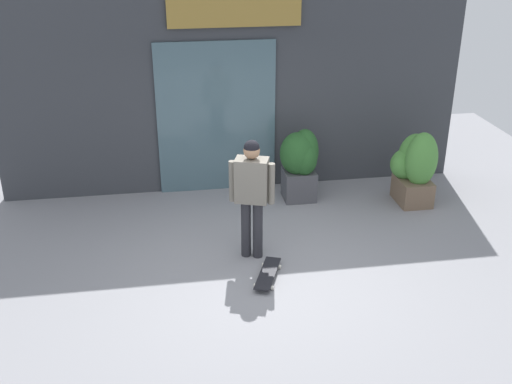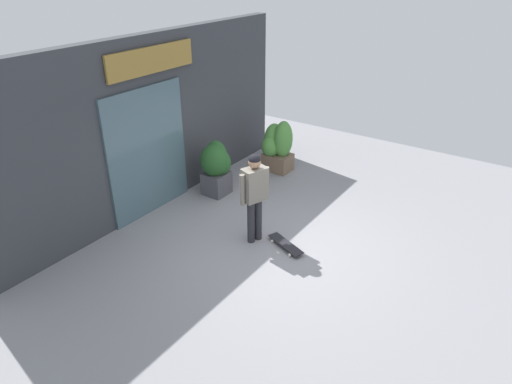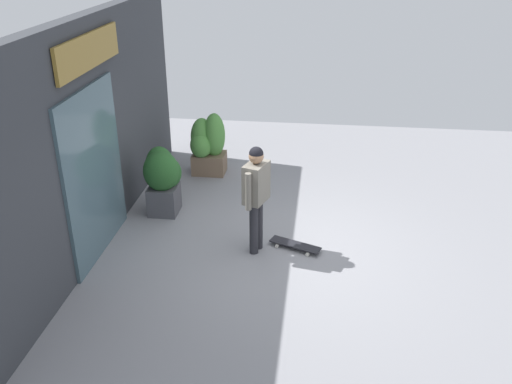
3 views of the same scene
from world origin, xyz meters
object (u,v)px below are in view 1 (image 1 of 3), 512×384
(skateboarder, at_px, (252,188))
(skateboard, at_px, (268,274))
(planter_box_left, at_px, (301,160))
(planter_box_right, at_px, (415,166))

(skateboarder, bearing_deg, skateboard, 29.73)
(skateboarder, height_order, skateboard, skateboarder)
(planter_box_left, xyz_separation_m, planter_box_right, (1.74, -0.40, -0.06))
(skateboarder, height_order, planter_box_right, skateboarder)
(skateboard, xyz_separation_m, planter_box_right, (2.68, 1.88, 0.55))
(skateboard, distance_m, planter_box_left, 2.54)
(skateboard, height_order, planter_box_left, planter_box_left)
(skateboarder, xyz_separation_m, planter_box_left, (1.05, 1.70, -0.34))
(planter_box_left, bearing_deg, planter_box_right, -12.82)
(skateboard, relative_size, planter_box_right, 0.67)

